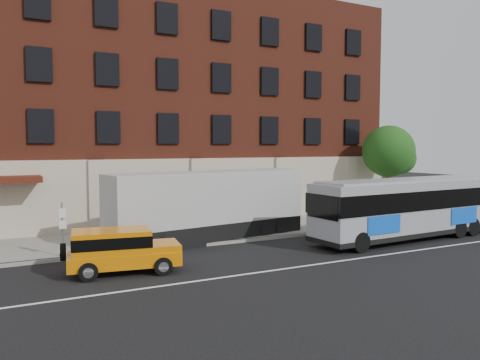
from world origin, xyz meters
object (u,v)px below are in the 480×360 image
street_tree (389,153)px  city_bus (409,206)px  shipping_container (210,207)px  sign_pole (63,227)px  yellow_suv (119,248)px

street_tree → city_bus: bearing=-128.0°
city_bus → shipping_container: (-9.42, 4.42, 0.02)m
city_bus → street_tree: bearing=52.0°
sign_pole → street_tree: size_ratio=0.40×
shipping_container → street_tree: bearing=9.3°
city_bus → sign_pole: bearing=168.2°
street_tree → yellow_suv: street_tree is taller
yellow_suv → shipping_container: (5.65, 4.17, 0.81)m
city_bus → shipping_container: bearing=154.8°
sign_pole → city_bus: city_bus is taller
sign_pole → shipping_container: size_ratio=0.23×
street_tree → sign_pole: bearing=-171.4°
yellow_suv → city_bus: bearing=-1.0°
yellow_suv → street_tree: bearing=17.9°
sign_pole → yellow_suv: 3.66m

